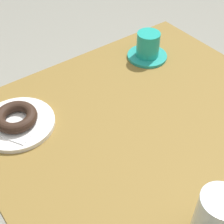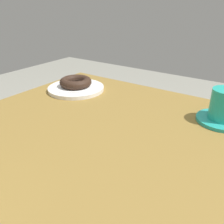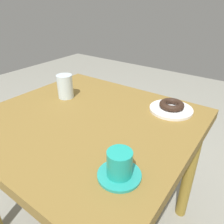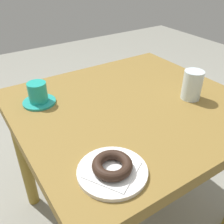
{
  "view_description": "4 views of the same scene",
  "coord_description": "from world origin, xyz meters",
  "px_view_note": "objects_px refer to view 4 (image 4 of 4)",
  "views": [
    {
      "loc": [
        -0.37,
        0.45,
        1.35
      ],
      "look_at": [
        0.15,
        0.06,
        0.73
      ],
      "focal_mm": 53.97,
      "sensor_mm": 36.0,
      "label": 1
    },
    {
      "loc": [
        -0.32,
        -0.28,
        1.0
      ],
      "look_at": [
        0.14,
        0.03,
        0.74
      ],
      "focal_mm": 38.43,
      "sensor_mm": 36.0,
      "label": 2
    },
    {
      "loc": [
        0.57,
        -0.59,
        1.18
      ],
      "look_at": [
        0.1,
        0.06,
        0.74
      ],
      "focal_mm": 34.54,
      "sensor_mm": 36.0,
      "label": 3
    },
    {
      "loc": [
        0.55,
        0.7,
        1.23
      ],
      "look_at": [
        0.14,
        0.07,
        0.75
      ],
      "focal_mm": 40.9,
      "sensor_mm": 36.0,
      "label": 4
    }
  ],
  "objects_px": {
    "donut_chocolate_ring": "(112,165)",
    "water_glass": "(192,85)",
    "plate_chocolate_ring": "(112,171)",
    "coffee_cup": "(38,95)"
  },
  "relations": [
    {
      "from": "donut_chocolate_ring",
      "to": "water_glass",
      "type": "xyz_separation_m",
      "value": [
        -0.5,
        -0.18,
        0.03
      ]
    },
    {
      "from": "plate_chocolate_ring",
      "to": "coffee_cup",
      "type": "xyz_separation_m",
      "value": [
        0.04,
        -0.48,
        0.03
      ]
    },
    {
      "from": "donut_chocolate_ring",
      "to": "water_glass",
      "type": "distance_m",
      "value": 0.54
    },
    {
      "from": "plate_chocolate_ring",
      "to": "coffee_cup",
      "type": "distance_m",
      "value": 0.48
    },
    {
      "from": "donut_chocolate_ring",
      "to": "coffee_cup",
      "type": "xyz_separation_m",
      "value": [
        0.04,
        -0.48,
        0.01
      ]
    },
    {
      "from": "donut_chocolate_ring",
      "to": "water_glass",
      "type": "relative_size",
      "value": 0.93
    },
    {
      "from": "donut_chocolate_ring",
      "to": "coffee_cup",
      "type": "distance_m",
      "value": 0.48
    },
    {
      "from": "plate_chocolate_ring",
      "to": "water_glass",
      "type": "relative_size",
      "value": 1.64
    },
    {
      "from": "coffee_cup",
      "to": "water_glass",
      "type": "bearing_deg",
      "value": 150.79
    },
    {
      "from": "plate_chocolate_ring",
      "to": "coffee_cup",
      "type": "height_order",
      "value": "coffee_cup"
    }
  ]
}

